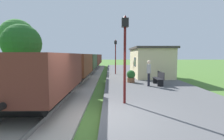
# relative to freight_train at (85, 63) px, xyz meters

# --- Properties ---
(ground_plane) EXTENTS (160.00, 160.00, 0.00)m
(ground_plane) POSITION_rel_freight_train_xyz_m (2.40, -14.78, -1.40)
(ground_plane) COLOR #47702D
(platform_slab) EXTENTS (6.00, 60.00, 0.25)m
(platform_slab) POSITION_rel_freight_train_xyz_m (5.60, -14.78, -1.27)
(platform_slab) COLOR #565659
(platform_slab) RESTS_ON ground
(track_ballast) EXTENTS (3.80, 60.00, 0.12)m
(track_ballast) POSITION_rel_freight_train_xyz_m (-0.00, -14.78, -1.34)
(track_ballast) COLOR #9E9389
(track_ballast) RESTS_ON ground
(rail_near) EXTENTS (0.07, 60.00, 0.14)m
(rail_near) POSITION_rel_freight_train_xyz_m (0.72, -14.78, -1.21)
(rail_near) COLOR slate
(rail_near) RESTS_ON track_ballast
(rail_far) EXTENTS (0.07, 60.00, 0.14)m
(rail_far) POSITION_rel_freight_train_xyz_m (-0.72, -14.78, -1.21)
(rail_far) COLOR slate
(rail_far) RESTS_ON track_ballast
(freight_train) EXTENTS (2.50, 32.60, 2.12)m
(freight_train) POSITION_rel_freight_train_xyz_m (0.00, 0.00, 0.00)
(freight_train) COLOR brown
(freight_train) RESTS_ON rail_near
(station_hut) EXTENTS (3.50, 5.80, 2.78)m
(station_hut) POSITION_rel_freight_train_xyz_m (6.80, -3.79, 0.26)
(station_hut) COLOR beige
(station_hut) RESTS_ON platform_slab
(bench_near_hut) EXTENTS (0.42, 1.50, 0.91)m
(bench_near_hut) POSITION_rel_freight_train_xyz_m (6.30, -8.79, -0.68)
(bench_near_hut) COLOR black
(bench_near_hut) RESTS_ON platform_slab
(bench_down_platform) EXTENTS (0.42, 1.50, 0.91)m
(bench_down_platform) POSITION_rel_freight_train_xyz_m (6.30, 0.78, -0.68)
(bench_down_platform) COLOR black
(bench_down_platform) RESTS_ON platform_slab
(person_waiting) EXTENTS (0.35, 0.44, 1.71)m
(person_waiting) POSITION_rel_freight_train_xyz_m (5.49, -9.24, -0.21)
(person_waiting) COLOR black
(person_waiting) RESTS_ON platform_slab
(potted_planter) EXTENTS (0.64, 0.64, 0.92)m
(potted_planter) POSITION_rel_freight_train_xyz_m (4.50, -7.65, -0.67)
(potted_planter) COLOR brown
(potted_planter) RESTS_ON platform_slab
(lamp_post_near) EXTENTS (0.28, 0.28, 3.70)m
(lamp_post_near) POSITION_rel_freight_train_xyz_m (3.54, -13.37, 1.41)
(lamp_post_near) COLOR #591414
(lamp_post_near) RESTS_ON platform_slab
(lamp_post_far) EXTENTS (0.28, 0.28, 3.70)m
(lamp_post_far) POSITION_rel_freight_train_xyz_m (3.54, -1.83, 1.41)
(lamp_post_far) COLOR #591414
(lamp_post_far) RESTS_ON platform_slab
(tree_trackside_far) EXTENTS (2.92, 2.92, 4.64)m
(tree_trackside_far) POSITION_rel_freight_train_xyz_m (-3.78, -7.14, 1.77)
(tree_trackside_far) COLOR #4C3823
(tree_trackside_far) RESTS_ON ground
(tree_field_left) EXTENTS (3.87, 3.87, 6.33)m
(tree_field_left) POSITION_rel_freight_train_xyz_m (-7.59, -0.39, 2.99)
(tree_field_left) COLOR #4C3823
(tree_field_left) RESTS_ON ground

